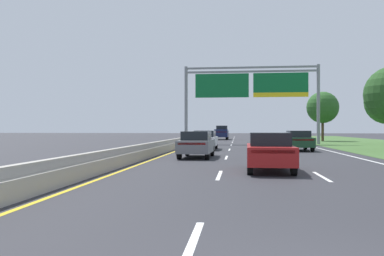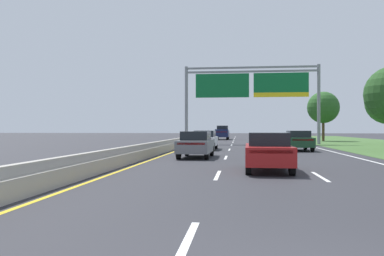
# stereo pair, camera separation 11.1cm
# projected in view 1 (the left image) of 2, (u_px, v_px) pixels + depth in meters

# --- Properties ---
(ground_plane) EXTENTS (220.00, 220.00, 0.00)m
(ground_plane) POSITION_uv_depth(u_px,v_px,m) (250.00, 146.00, 38.87)
(ground_plane) COLOR #2B2B30
(lane_striping) EXTENTS (11.96, 106.00, 0.01)m
(lane_striping) POSITION_uv_depth(u_px,v_px,m) (250.00, 146.00, 38.42)
(lane_striping) COLOR white
(lane_striping) RESTS_ON ground
(median_barrier_concrete) EXTENTS (0.60, 110.00, 0.85)m
(median_barrier_concrete) POSITION_uv_depth(u_px,v_px,m) (183.00, 142.00, 39.63)
(median_barrier_concrete) COLOR #A8A399
(median_barrier_concrete) RESTS_ON ground
(overhead_sign_gantry) EXTENTS (15.06, 0.42, 8.82)m
(overhead_sign_gantry) POSITION_uv_depth(u_px,v_px,m) (251.00, 88.00, 44.34)
(overhead_sign_gantry) COLOR gray
(overhead_sign_gantry) RESTS_ON ground
(pickup_truck_navy) EXTENTS (2.06, 5.42, 2.20)m
(pickup_truck_navy) POSITION_uv_depth(u_px,v_px,m) (222.00, 133.00, 62.48)
(pickup_truck_navy) COLOR #161E47
(pickup_truck_navy) RESTS_ON ground
(car_grey_left_lane_sedan) EXTENTS (1.94, 4.45, 1.57)m
(car_grey_left_lane_sedan) POSITION_uv_depth(u_px,v_px,m) (197.00, 144.00, 23.73)
(car_grey_left_lane_sedan) COLOR slate
(car_grey_left_lane_sedan) RESTS_ON ground
(car_white_left_lane_sedan) EXTENTS (1.89, 4.43, 1.57)m
(car_white_left_lane_sedan) POSITION_uv_depth(u_px,v_px,m) (205.00, 140.00, 32.61)
(car_white_left_lane_sedan) COLOR silver
(car_white_left_lane_sedan) RESTS_ON ground
(car_red_centre_lane_sedan) EXTENTS (1.92, 4.44, 1.57)m
(car_red_centre_lane_sedan) POSITION_uv_depth(u_px,v_px,m) (269.00, 151.00, 16.25)
(car_red_centre_lane_sedan) COLOR maroon
(car_red_centre_lane_sedan) RESTS_ON ground
(car_darkgreen_right_lane_sedan) EXTENTS (1.87, 4.42, 1.57)m
(car_darkgreen_right_lane_sedan) POSITION_uv_depth(u_px,v_px,m) (298.00, 140.00, 31.12)
(car_darkgreen_right_lane_sedan) COLOR #193D23
(car_darkgreen_right_lane_sedan) RESTS_ON ground
(roadside_tree_distant) EXTENTS (4.35, 4.35, 6.83)m
(roadside_tree_distant) POSITION_uv_depth(u_px,v_px,m) (323.00, 108.00, 54.59)
(roadside_tree_distant) COLOR #4C3823
(roadside_tree_distant) RESTS_ON ground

